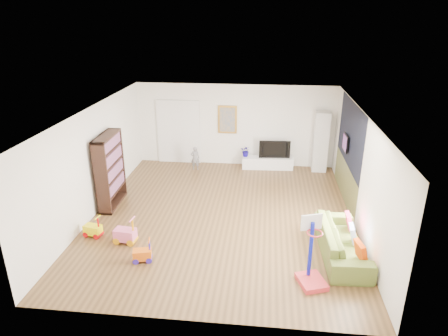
# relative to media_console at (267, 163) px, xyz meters

# --- Properties ---
(floor) EXTENTS (6.50, 7.50, 0.00)m
(floor) POSITION_rel_media_console_xyz_m (-1.11, -3.45, -0.19)
(floor) COLOR brown
(floor) RESTS_ON ground
(ceiling) EXTENTS (6.50, 7.50, 0.00)m
(ceiling) POSITION_rel_media_console_xyz_m (-1.11, -3.45, 2.51)
(ceiling) COLOR white
(ceiling) RESTS_ON ground
(wall_back) EXTENTS (6.50, 0.00, 2.70)m
(wall_back) POSITION_rel_media_console_xyz_m (-1.11, 0.30, 1.16)
(wall_back) COLOR white
(wall_back) RESTS_ON ground
(wall_front) EXTENTS (6.50, 0.00, 2.70)m
(wall_front) POSITION_rel_media_console_xyz_m (-1.11, -7.20, 1.16)
(wall_front) COLOR silver
(wall_front) RESTS_ON ground
(wall_left) EXTENTS (0.00, 7.50, 2.70)m
(wall_left) POSITION_rel_media_console_xyz_m (-4.36, -3.45, 1.16)
(wall_left) COLOR white
(wall_left) RESTS_ON ground
(wall_right) EXTENTS (0.00, 7.50, 2.70)m
(wall_right) POSITION_rel_media_console_xyz_m (2.14, -3.45, 1.16)
(wall_right) COLOR silver
(wall_right) RESTS_ON ground
(navy_accent) EXTENTS (0.01, 3.20, 1.70)m
(navy_accent) POSITION_rel_media_console_xyz_m (2.12, -2.05, 1.66)
(navy_accent) COLOR black
(navy_accent) RESTS_ON wall_right
(olive_wainscot) EXTENTS (0.01, 3.20, 1.00)m
(olive_wainscot) POSITION_rel_media_console_xyz_m (2.12, -2.05, 0.31)
(olive_wainscot) COLOR brown
(olive_wainscot) RESTS_ON wall_right
(doorway) EXTENTS (1.45, 0.06, 2.10)m
(doorway) POSITION_rel_media_console_xyz_m (-3.01, 0.26, 0.86)
(doorway) COLOR white
(doorway) RESTS_ON ground
(painting_back) EXTENTS (0.62, 0.06, 0.92)m
(painting_back) POSITION_rel_media_console_xyz_m (-1.36, 0.26, 1.36)
(painting_back) COLOR gold
(painting_back) RESTS_ON wall_back
(artwork_right) EXTENTS (0.04, 0.56, 0.46)m
(artwork_right) POSITION_rel_media_console_xyz_m (2.06, -1.85, 1.36)
(artwork_right) COLOR #7F3F8C
(artwork_right) RESTS_ON wall_right
(media_console) EXTENTS (1.68, 0.50, 0.39)m
(media_console) POSITION_rel_media_console_xyz_m (0.00, 0.00, 0.00)
(media_console) COLOR white
(media_console) RESTS_ON ground
(tall_cabinet) EXTENTS (0.47, 0.47, 1.95)m
(tall_cabinet) POSITION_rel_media_console_xyz_m (1.67, 0.02, 0.78)
(tall_cabinet) COLOR silver
(tall_cabinet) RESTS_ON ground
(bookshelf) EXTENTS (0.39, 1.34, 1.94)m
(bookshelf) POSITION_rel_media_console_xyz_m (-4.12, -3.10, 0.78)
(bookshelf) COLOR black
(bookshelf) RESTS_ON ground
(sofa) EXTENTS (0.95, 2.22, 0.64)m
(sofa) POSITION_rel_media_console_xyz_m (1.61, -4.90, 0.13)
(sofa) COLOR #586928
(sofa) RESTS_ON ground
(basketball_hoop) EXTENTS (0.64, 0.71, 1.39)m
(basketball_hoop) POSITION_rel_media_console_xyz_m (0.89, -5.98, 0.50)
(basketball_hoop) COLOR red
(basketball_hoop) RESTS_ON ground
(ride_on_yellow) EXTENTS (0.43, 0.32, 0.52)m
(ride_on_yellow) POSITION_rel_media_console_xyz_m (-3.97, -4.76, 0.07)
(ride_on_yellow) COLOR #F9E907
(ride_on_yellow) RESTS_ON ground
(ride_on_orange) EXTENTS (0.42, 0.31, 0.50)m
(ride_on_orange) POSITION_rel_media_console_xyz_m (-2.54, -5.61, 0.06)
(ride_on_orange) COLOR orange
(ride_on_orange) RESTS_ON ground
(ride_on_pink) EXTENTS (0.50, 0.34, 0.63)m
(ride_on_pink) POSITION_rel_media_console_xyz_m (-3.13, -4.94, 0.12)
(ride_on_pink) COLOR pink
(ride_on_pink) RESTS_ON ground
(child) EXTENTS (0.30, 0.21, 0.79)m
(child) POSITION_rel_media_console_xyz_m (-2.35, -0.38, 0.20)
(child) COLOR slate
(child) RESTS_ON ground
(tv) EXTENTS (1.02, 0.20, 0.58)m
(tv) POSITION_rel_media_console_xyz_m (0.20, 0.05, 0.48)
(tv) COLOR black
(tv) RESTS_ON media_console
(vase_plant) EXTENTS (0.38, 0.34, 0.37)m
(vase_plant) POSITION_rel_media_console_xyz_m (-0.72, 0.01, 0.38)
(vase_plant) COLOR #140986
(vase_plant) RESTS_ON media_console
(pillow_left) EXTENTS (0.18, 0.39, 0.38)m
(pillow_left) POSITION_rel_media_console_xyz_m (1.84, -5.52, 0.31)
(pillow_left) COLOR #C53803
(pillow_left) RESTS_ON sofa
(pillow_center) EXTENTS (0.12, 0.36, 0.36)m
(pillow_center) POSITION_rel_media_console_xyz_m (1.82, -4.86, 0.31)
(pillow_center) COLOR silver
(pillow_center) RESTS_ON sofa
(pillow_right) EXTENTS (0.10, 0.35, 0.34)m
(pillow_right) POSITION_rel_media_console_xyz_m (1.83, -4.31, 0.31)
(pillow_right) COLOR #B2234A
(pillow_right) RESTS_ON sofa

